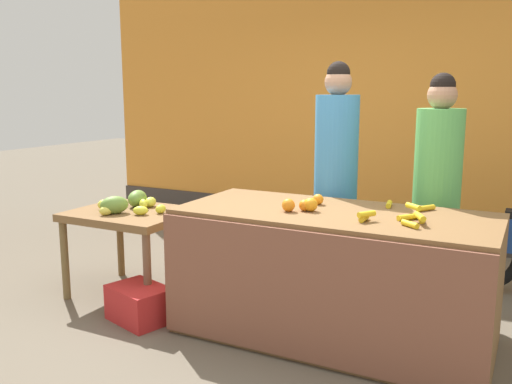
{
  "coord_description": "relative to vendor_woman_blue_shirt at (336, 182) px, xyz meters",
  "views": [
    {
      "loc": [
        1.56,
        -3.39,
        1.65
      ],
      "look_at": [
        -0.26,
        0.15,
        0.92
      ],
      "focal_mm": 38.63,
      "sensor_mm": 36.0,
      "label": 1
    }
  ],
  "objects": [
    {
      "name": "ground_plane",
      "position": [
        -0.16,
        -0.71,
        -0.95
      ],
      "size": [
        24.0,
        24.0,
        0.0
      ],
      "primitive_type": "plane",
      "color": "#665B4C"
    },
    {
      "name": "market_wall_back",
      "position": [
        -0.16,
        1.95,
        0.78
      ],
      "size": [
        7.08,
        0.23,
        3.53
      ],
      "color": "orange",
      "rests_on": "ground"
    },
    {
      "name": "fruit_stall_counter",
      "position": [
        0.24,
        -0.72,
        -0.51
      ],
      "size": [
        2.07,
        0.95,
        0.87
      ],
      "color": "brown",
      "rests_on": "ground"
    },
    {
      "name": "side_table_wooden",
      "position": [
        -1.48,
        -0.71,
        -0.34
      ],
      "size": [
        0.93,
        0.76,
        0.71
      ],
      "color": "brown",
      "rests_on": "ground"
    },
    {
      "name": "banana_bunch_pile",
      "position": [
        0.68,
        -0.7,
        -0.05
      ],
      "size": [
        0.4,
        0.64,
        0.07
      ],
      "color": "gold",
      "rests_on": "fruit_stall_counter"
    },
    {
      "name": "orange_pile",
      "position": [
        0.05,
        -0.76,
        -0.03
      ],
      "size": [
        0.22,
        0.39,
        0.09
      ],
      "color": "orange",
      "rests_on": "fruit_stall_counter"
    },
    {
      "name": "mango_papaya_pile",
      "position": [
        -1.51,
        -0.69,
        -0.19
      ],
      "size": [
        0.6,
        0.56,
        0.14
      ],
      "color": "#D7CD4A",
      "rests_on": "side_table_wooden"
    },
    {
      "name": "vendor_woman_blue_shirt",
      "position": [
        0.0,
        0.0,
        0.0
      ],
      "size": [
        0.34,
        0.34,
        1.88
      ],
      "color": "#33333D",
      "rests_on": "ground"
    },
    {
      "name": "vendor_woman_green_shirt",
      "position": [
        0.76,
        0.04,
        -0.05
      ],
      "size": [
        0.34,
        0.34,
        1.79
      ],
      "color": "#33333D",
      "rests_on": "ground"
    },
    {
      "name": "produce_crate",
      "position": [
        -1.09,
        -1.11,
        -0.82
      ],
      "size": [
        0.51,
        0.43,
        0.26
      ],
      "primitive_type": "cube",
      "rotation": [
        0.0,
        0.0,
        -0.3
      ],
      "color": "red",
      "rests_on": "ground"
    },
    {
      "name": "produce_sack",
      "position": [
        -0.77,
        0.15,
        -0.66
      ],
      "size": [
        0.47,
        0.46,
        0.59
      ],
      "primitive_type": "ellipsoid",
      "rotation": [
        0.0,
        0.0,
        0.73
      ],
      "color": "tan",
      "rests_on": "ground"
    }
  ]
}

